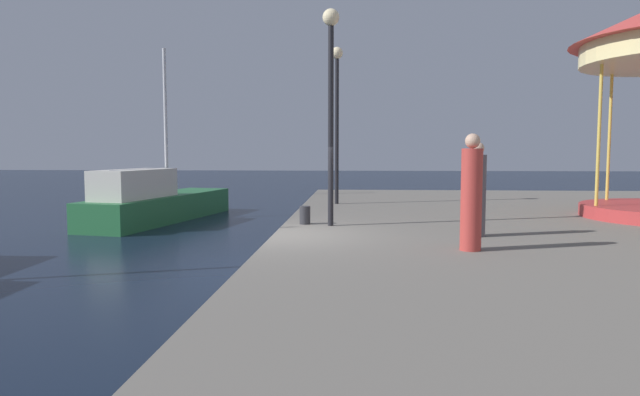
{
  "coord_description": "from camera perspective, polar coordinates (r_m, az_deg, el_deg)",
  "views": [
    {
      "loc": [
        1.59,
        -10.69,
        2.4
      ],
      "look_at": [
        0.61,
        4.63,
        1.12
      ],
      "focal_mm": 31.25,
      "sensor_mm": 36.0,
      "label": 1
    }
  ],
  "objects": [
    {
      "name": "ground_plane",
      "position": [
        11.07,
        -4.73,
        -7.78
      ],
      "size": [
        120.0,
        120.0,
        0.0
      ],
      "primitive_type": "plane",
      "color": "black"
    },
    {
      "name": "quay_dock",
      "position": [
        12.07,
        29.54,
        -5.4
      ],
      "size": [
        13.69,
        25.49,
        0.8
      ],
      "primitive_type": "cube",
      "color": "slate",
      "rests_on": "ground"
    },
    {
      "name": "sailboat_green",
      "position": [
        19.85,
        -16.49,
        -0.38
      ],
      "size": [
        3.15,
        7.56,
        5.99
      ],
      "color": "#236638",
      "rests_on": "ground"
    },
    {
      "name": "lamp_post_near_edge",
      "position": [
        12.07,
        1.12,
        11.98
      ],
      "size": [
        0.36,
        0.36,
        4.6
      ],
      "color": "black",
      "rests_on": "quay_dock"
    },
    {
      "name": "lamp_post_mid_promenade",
      "position": [
        17.14,
        1.74,
        10.12
      ],
      "size": [
        0.36,
        0.36,
        4.75
      ],
      "color": "black",
      "rests_on": "quay_dock"
    },
    {
      "name": "bollard_south",
      "position": [
        12.32,
        -1.55,
        -1.77
      ],
      "size": [
        0.24,
        0.24,
        0.4
      ],
      "primitive_type": "cylinder",
      "color": "#2D2D33",
      "rests_on": "quay_dock"
    },
    {
      "name": "person_mid_promenade",
      "position": [
        9.31,
        15.24,
        0.22
      ],
      "size": [
        0.34,
        0.34,
        1.89
      ],
      "color": "#B23833",
      "rests_on": "quay_dock"
    },
    {
      "name": "person_near_carousel",
      "position": [
        10.9,
        15.75,
        0.56
      ],
      "size": [
        0.34,
        0.34,
        1.78
      ],
      "color": "#514C56",
      "rests_on": "quay_dock"
    }
  ]
}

